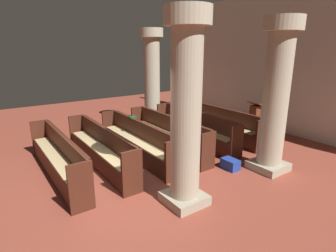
% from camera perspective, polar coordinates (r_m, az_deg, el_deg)
% --- Properties ---
extents(ground_plane, '(19.20, 19.20, 0.00)m').
position_cam_1_polar(ground_plane, '(6.15, -9.29, -11.22)').
color(ground_plane, brown).
extents(back_wall, '(10.00, 0.16, 4.50)m').
position_cam_1_polar(back_wall, '(9.76, 24.72, 11.47)').
color(back_wall, beige).
rests_on(back_wall, ground).
extents(pew_row_0, '(3.40, 0.47, 0.93)m').
position_cam_1_polar(pew_row_0, '(8.92, 10.34, 0.88)').
color(pew_row_0, '#4C2316').
rests_on(pew_row_0, ground).
extents(pew_row_1, '(3.40, 0.46, 0.93)m').
position_cam_1_polar(pew_row_1, '(8.27, 5.50, -0.15)').
color(pew_row_1, '#4C2316').
rests_on(pew_row_1, ground).
extents(pew_row_2, '(3.40, 0.46, 0.93)m').
position_cam_1_polar(pew_row_2, '(7.69, -0.13, -1.35)').
color(pew_row_2, '#4C2316').
rests_on(pew_row_2, ground).
extents(pew_row_3, '(3.40, 0.47, 0.93)m').
position_cam_1_polar(pew_row_3, '(7.19, -6.60, -2.71)').
color(pew_row_3, '#4C2316').
rests_on(pew_row_3, ground).
extents(pew_row_4, '(3.40, 0.46, 0.93)m').
position_cam_1_polar(pew_row_4, '(6.81, -13.93, -4.20)').
color(pew_row_4, '#4C2316').
rests_on(pew_row_4, ground).
extents(pew_row_5, '(3.40, 0.46, 0.93)m').
position_cam_1_polar(pew_row_5, '(6.55, -22.02, -5.76)').
color(pew_row_5, '#4C2316').
rests_on(pew_row_5, ground).
extents(pillar_aisle_side, '(0.82, 0.82, 3.42)m').
position_cam_1_polar(pillar_aisle_side, '(6.53, 21.53, 6.01)').
color(pillar_aisle_side, '#9F967E').
rests_on(pillar_aisle_side, ground).
extents(pillar_far_side, '(0.82, 0.82, 3.42)m').
position_cam_1_polar(pillar_far_side, '(9.97, -3.38, 10.25)').
color(pillar_far_side, '#9F967E').
rests_on(pillar_far_side, ground).
extents(pillar_aisle_rear, '(0.77, 0.77, 3.42)m').
position_cam_1_polar(pillar_aisle_rear, '(4.65, 3.76, 3.39)').
color(pillar_aisle_rear, '#9F967E').
rests_on(pillar_aisle_rear, ground).
extents(lectern, '(0.48, 0.45, 1.08)m').
position_cam_1_polar(lectern, '(9.55, 17.57, 1.14)').
color(lectern, '#562B1A').
rests_on(lectern, ground).
extents(hymn_book, '(0.16, 0.19, 0.04)m').
position_cam_1_polar(hymn_book, '(7.60, -7.39, 1.87)').
color(hymn_book, '#194723').
rests_on(hymn_book, pew_row_3).
extents(kneeler_box_blue, '(0.41, 0.28, 0.25)m').
position_cam_1_polar(kneeler_box_blue, '(6.74, 12.82, -7.73)').
color(kneeler_box_blue, navy).
rests_on(kneeler_box_blue, ground).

